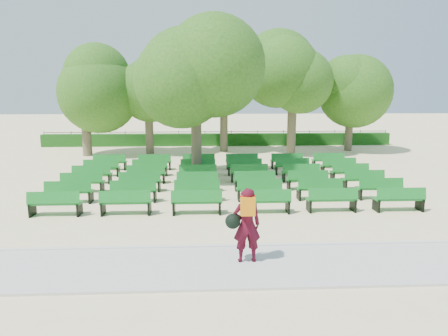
{
  "coord_description": "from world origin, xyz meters",
  "views": [
    {
      "loc": [
        -1.04,
        -15.85,
        3.91
      ],
      "look_at": [
        -0.31,
        -1.0,
        1.1
      ],
      "focal_mm": 32.0,
      "sensor_mm": 36.0,
      "label": 1
    }
  ],
  "objects": [
    {
      "name": "ground",
      "position": [
        0.0,
        0.0,
        0.0
      ],
      "size": [
        120.0,
        120.0,
        0.0
      ],
      "primitive_type": "plane",
      "color": "beige"
    },
    {
      "name": "paving",
      "position": [
        0.0,
        -7.4,
        0.03
      ],
      "size": [
        30.0,
        2.2,
        0.06
      ],
      "primitive_type": "cube",
      "color": "beige",
      "rests_on": "ground"
    },
    {
      "name": "curb",
      "position": [
        0.0,
        -6.25,
        0.05
      ],
      "size": [
        30.0,
        0.12,
        0.1
      ],
      "primitive_type": "cube",
      "color": "silver",
      "rests_on": "ground"
    },
    {
      "name": "hedge",
      "position": [
        0.0,
        14.0,
        0.45
      ],
      "size": [
        26.0,
        0.7,
        0.9
      ],
      "primitive_type": "cube",
      "color": "#174A13",
      "rests_on": "ground"
    },
    {
      "name": "fence",
      "position": [
        0.0,
        14.4,
        0.0
      ],
      "size": [
        26.0,
        0.1,
        1.02
      ],
      "primitive_type": null,
      "color": "black",
      "rests_on": "ground"
    },
    {
      "name": "tree_line",
      "position": [
        0.0,
        10.0,
        0.0
      ],
      "size": [
        21.8,
        6.8,
        7.04
      ],
      "primitive_type": null,
      "color": "#2E5F19",
      "rests_on": "ground"
    },
    {
      "name": "bench_array",
      "position": [
        -0.23,
        0.68,
        0.09
      ],
      "size": [
        1.66,
        0.55,
        1.04
      ],
      "rotation": [
        0.0,
        0.0,
        -0.02
      ],
      "color": "#137222",
      "rests_on": "ground"
    },
    {
      "name": "tree_among",
      "position": [
        -1.42,
        2.24,
        4.35
      ],
      "size": [
        4.61,
        4.61,
        6.45
      ],
      "color": "brown",
      "rests_on": "ground"
    },
    {
      "name": "person",
      "position": [
        -0.12,
        -7.19,
        0.96
      ],
      "size": [
        0.83,
        0.51,
        1.74
      ],
      "rotation": [
        0.0,
        0.0,
        3.21
      ],
      "color": "#3E0816",
      "rests_on": "ground"
    }
  ]
}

